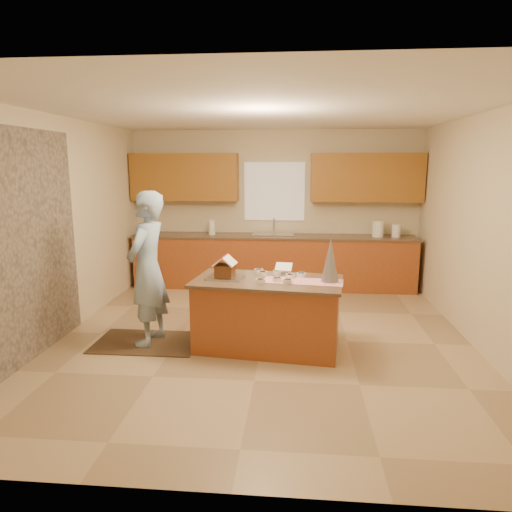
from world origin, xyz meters
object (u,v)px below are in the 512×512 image
object	(u,v)px
tinsel_tree	(330,260)
gingerbread_house	(225,269)
island_base	(267,316)
boy	(148,269)

from	to	relation	value
tinsel_tree	gingerbread_house	xyz separation A→B (m)	(-1.19, 0.05, -0.13)
island_base	gingerbread_house	size ratio (longest dim) A/B	5.81
island_base	gingerbread_house	bearing A→B (deg)	-174.81
gingerbread_house	boy	bearing A→B (deg)	179.55
tinsel_tree	gingerbread_house	bearing A→B (deg)	177.62
island_base	tinsel_tree	bearing A→B (deg)	3.67
tinsel_tree	boy	xyz separation A→B (m)	(-2.11, 0.06, -0.15)
island_base	boy	bearing A→B (deg)	-174.14
island_base	gingerbread_house	distance (m)	0.74
tinsel_tree	boy	distance (m)	2.11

